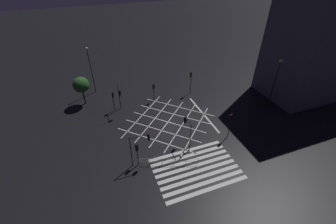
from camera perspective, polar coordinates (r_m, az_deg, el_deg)
ground_plane at (r=34.89m, az=0.00°, el=-2.55°), size 200.00×200.00×0.00m
road_markings at (r=30.49m, az=4.89°, el=-9.54°), size 15.26×20.84×0.01m
traffic_light_nw_cross at (r=36.22m, az=-12.20°, el=4.36°), size 0.36×1.89×4.47m
traffic_light_sw_main at (r=26.62m, az=-7.04°, el=-7.84°), size 2.51×0.36×4.59m
traffic_light_ne_main at (r=40.87m, az=5.79°, el=8.49°), size 0.39×0.36×4.27m
traffic_light_se_main at (r=31.64m, az=15.53°, el=-2.20°), size 0.39×0.36×3.97m
traffic_light_sw_cross at (r=27.29m, az=-7.89°, el=-9.60°), size 0.36×0.39×3.27m
traffic_light_nw_main at (r=37.19m, az=-13.72°, el=3.58°), size 0.39×0.36×3.41m
traffic_light_median_north at (r=38.88m, az=-3.65°, el=5.87°), size 0.36×0.39×3.23m
traffic_light_median_south at (r=29.06m, az=4.94°, el=-3.83°), size 0.36×2.06×4.34m
street_lamp_east at (r=39.17m, az=26.00°, el=8.86°), size 0.55×0.55×8.53m
street_lamp_west at (r=42.32m, az=-19.18°, el=11.23°), size 0.41×0.41×8.58m
street_tree_near at (r=40.00m, az=-21.22°, el=6.43°), size 2.64×2.64×4.96m
pedestrian_railing at (r=28.15m, az=0.00°, el=-12.28°), size 6.96×2.62×1.05m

